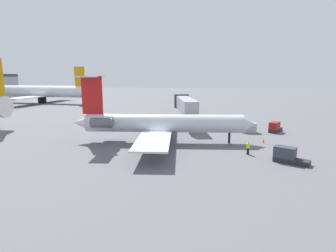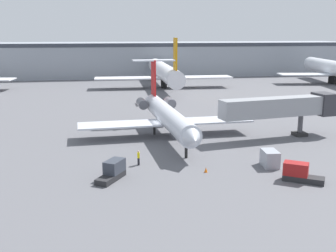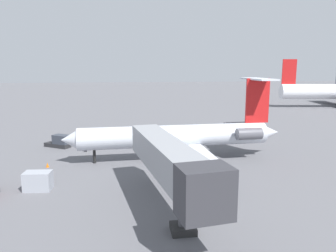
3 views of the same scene
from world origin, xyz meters
The scene contains 7 objects.
ground_plane centered at (0.00, 0.00, -0.05)m, with size 400.00×400.00×0.10m, color #5B5B60.
regional_jet centered at (0.74, 0.17, 3.15)m, with size 25.32×28.37×10.30m.
jet_bridge centered at (17.14, -3.45, 4.40)m, with size 17.84×5.55×6.08m.
ground_crew_marshaller centered at (-4.69, -12.48, 0.86)m, with size 0.30×0.43×1.69m.
baggage_tug_trailing centered at (-7.75, -16.53, 0.84)m, with size 3.34×4.12×1.90m.
cargo_container_uld centered at (9.74, -15.51, 0.92)m, with size 1.82×2.69×1.83m.
traffic_cone_near centered at (2.17, -16.23, 0.28)m, with size 0.36×0.36×0.55m.
Camera 3 is at (42.09, -7.19, 11.96)m, focal length 35.80 mm.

